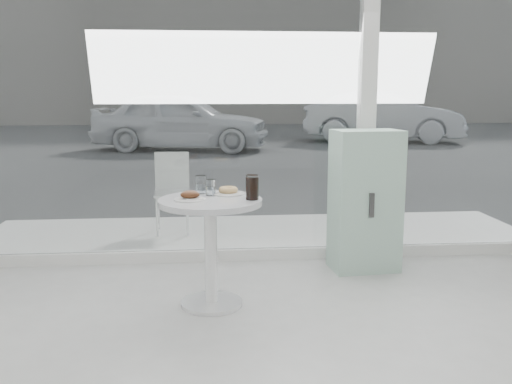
{
  "coord_description": "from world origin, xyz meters",
  "views": [
    {
      "loc": [
        -0.53,
        -1.97,
        1.51
      ],
      "look_at": [
        -0.2,
        1.7,
        0.85
      ],
      "focal_mm": 40.0,
      "sensor_mm": 36.0,
      "label": 1
    }
  ],
  "objects": [
    {
      "name": "patio_deck",
      "position": [
        0.0,
        3.8,
        0.03
      ],
      "size": [
        5.6,
        1.6,
        0.05
      ],
      "primitive_type": "cube",
      "color": "white",
      "rests_on": "ground"
    },
    {
      "name": "car_silver",
      "position": [
        4.73,
        14.57,
        0.75
      ],
      "size": [
        4.84,
        2.72,
        1.51
      ],
      "primitive_type": "imported",
      "rotation": [
        0.0,
        0.0,
        1.31
      ],
      "color": "#A6A8AD",
      "rests_on": "street"
    },
    {
      "name": "main_table",
      "position": [
        -0.5,
        1.9,
        0.55
      ],
      "size": [
        0.72,
        0.72,
        0.77
      ],
      "color": "white",
      "rests_on": "ground"
    },
    {
      "name": "plate_donut",
      "position": [
        -0.37,
        2.07,
        0.79
      ],
      "size": [
        0.24,
        0.24,
        0.06
      ],
      "color": "silver",
      "rests_on": "main_table"
    },
    {
      "name": "cola_glass",
      "position": [
        -0.21,
        1.85,
        0.85
      ],
      "size": [
        0.09,
        0.09,
        0.17
      ],
      "color": "white",
      "rests_on": "main_table"
    },
    {
      "name": "storefront",
      "position": [
        0.07,
        3.0,
        1.71
      ],
      "size": [
        5.0,
        0.14,
        3.0
      ],
      "color": "white",
      "rests_on": "ground"
    },
    {
      "name": "mint_cabinet",
      "position": [
        0.81,
        2.63,
        0.59
      ],
      "size": [
        0.58,
        0.41,
        1.19
      ],
      "rotation": [
        0.0,
        0.0,
        0.09
      ],
      "color": "#8CB39F",
      "rests_on": "ground"
    },
    {
      "name": "water_tumbler_b",
      "position": [
        -0.49,
        2.04,
        0.82
      ],
      "size": [
        0.07,
        0.07,
        0.11
      ],
      "color": "white",
      "rests_on": "main_table"
    },
    {
      "name": "far_building",
      "position": [
        0.0,
        25.0,
        4.0
      ],
      "size": [
        40.0,
        2.0,
        8.0
      ],
      "primitive_type": "cube",
      "color": "gray",
      "rests_on": "ground"
    },
    {
      "name": "plate_fritter",
      "position": [
        -0.63,
        1.87,
        0.8
      ],
      "size": [
        0.22,
        0.22,
        0.07
      ],
      "color": "silver",
      "rests_on": "main_table"
    },
    {
      "name": "water_tumbler_a",
      "position": [
        -0.56,
        2.13,
        0.83
      ],
      "size": [
        0.08,
        0.08,
        0.13
      ],
      "color": "white",
      "rests_on": "main_table"
    },
    {
      "name": "car_white",
      "position": [
        -1.11,
        12.73,
        0.75
      ],
      "size": [
        4.69,
        2.62,
        1.51
      ],
      "primitive_type": "imported",
      "rotation": [
        0.0,
        0.0,
        1.37
      ],
      "color": "silver",
      "rests_on": "street"
    },
    {
      "name": "patio_chair",
      "position": [
        -0.88,
        3.93,
        0.52
      ],
      "size": [
        0.36,
        0.36,
        0.82
      ],
      "rotation": [
        0.0,
        0.0,
        0.02
      ],
      "color": "white",
      "rests_on": "patio_deck"
    },
    {
      "name": "street",
      "position": [
        0.0,
        16.0,
        -0.0
      ],
      "size": [
        40.0,
        24.0,
        0.0
      ],
      "primitive_type": "cube",
      "color": "#353535",
      "rests_on": "ground"
    }
  ]
}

